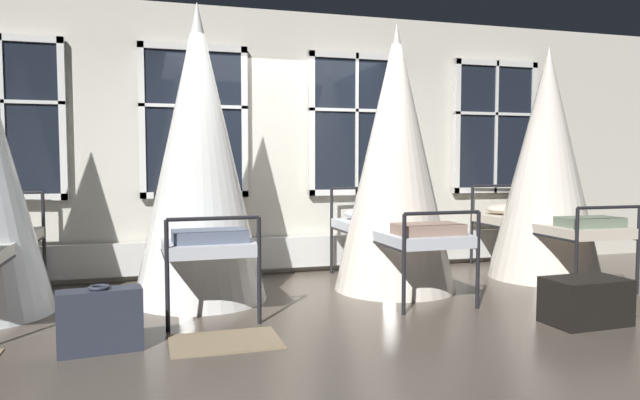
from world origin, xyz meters
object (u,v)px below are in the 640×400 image
(cot_third, at_px, (395,162))
(cot_fourth, at_px, (546,166))
(cot_second, at_px, (199,157))
(travel_trunk, at_px, (586,301))
(suitcase_dark, at_px, (100,320))

(cot_third, relative_size, cot_fourth, 1.04)
(cot_second, distance_m, cot_third, 1.98)
(cot_third, bearing_deg, cot_second, 87.17)
(cot_fourth, bearing_deg, travel_trunk, 153.01)
(cot_third, relative_size, travel_trunk, 4.22)
(cot_second, height_order, cot_third, cot_second)
(suitcase_dark, distance_m, travel_trunk, 3.75)
(suitcase_dark, height_order, travel_trunk, suitcase_dark)
(cot_third, bearing_deg, suitcase_dark, 114.25)
(cot_third, height_order, cot_fourth, cot_third)
(cot_fourth, bearing_deg, cot_third, 93.60)
(travel_trunk, bearing_deg, cot_second, 149.25)
(cot_second, distance_m, travel_trunk, 3.60)
(cot_fourth, height_order, travel_trunk, cot_fourth)
(travel_trunk, bearing_deg, cot_fourth, 62.03)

